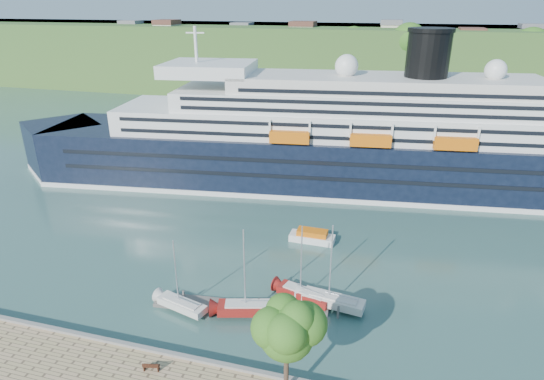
{
  "coord_description": "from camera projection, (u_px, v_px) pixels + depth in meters",
  "views": [
    {
      "loc": [
        14.71,
        -30.48,
        32.46
      ],
      "look_at": [
        -2.09,
        30.0,
        6.22
      ],
      "focal_mm": 30.0,
      "sensor_mm": 36.0,
      "label": 1
    }
  ],
  "objects": [
    {
      "name": "floating_pontoon",
      "position": [
        240.0,
        308.0,
        51.54
      ],
      "size": [
        20.01,
        4.55,
        0.44
      ],
      "primitive_type": null,
      "rotation": [
        0.0,
        0.0,
        0.11
      ],
      "color": "#69645D",
      "rests_on": "ground"
    },
    {
      "name": "sailboat_extra",
      "position": [
        305.0,
        267.0,
        51.29
      ],
      "size": [
        7.42,
        4.0,
        9.24
      ],
      "primitive_type": null,
      "rotation": [
        0.0,
        0.0,
        -0.3
      ],
      "color": "maroon",
      "rests_on": "ground"
    },
    {
      "name": "cruise_ship",
      "position": [
        344.0,
        111.0,
        81.29
      ],
      "size": [
        128.05,
        34.8,
        28.46
      ],
      "primitive_type": null,
      "rotation": [
        0.0,
        0.0,
        0.13
      ],
      "color": "black",
      "rests_on": "ground"
    },
    {
      "name": "quay_coping",
      "position": [
        207.0,
        361.0,
        42.63
      ],
      "size": [
        220.0,
        0.5,
        0.3
      ],
      "primitive_type": "cube",
      "color": "slate",
      "rests_on": "promenade"
    },
    {
      "name": "sailboat_white_near",
      "position": [
        180.0,
        279.0,
        49.72
      ],
      "size": [
        6.85,
        3.47,
        8.52
      ],
      "primitive_type": null,
      "rotation": [
        0.0,
        0.0,
        -0.26
      ],
      "color": "silver",
      "rests_on": "ground"
    },
    {
      "name": "tender_launch",
      "position": [
        312.0,
        236.0,
        65.9
      ],
      "size": [
        6.64,
        2.43,
        1.82
      ],
      "primitive_type": null,
      "rotation": [
        0.0,
        0.0,
        -0.03
      ],
      "color": "#D9630C",
      "rests_on": "ground"
    },
    {
      "name": "sailboat_white_far",
      "position": [
        335.0,
        271.0,
        49.91
      ],
      "size": [
        7.99,
        3.19,
        10.03
      ],
      "primitive_type": null,
      "rotation": [
        0.0,
        0.0,
        -0.14
      ],
      "color": "silver",
      "rests_on": "ground"
    },
    {
      "name": "far_hillside",
      "position": [
        361.0,
        61.0,
        167.52
      ],
      "size": [
        400.0,
        50.0,
        24.0
      ],
      "primitive_type": "cube",
      "color": "#2D5823",
      "rests_on": "ground"
    },
    {
      "name": "park_bench",
      "position": [
        151.0,
        366.0,
        41.66
      ],
      "size": [
        1.67,
        0.95,
        1.01
      ],
      "primitive_type": null,
      "rotation": [
        0.0,
        0.0,
        0.2
      ],
      "color": "#412012",
      "rests_on": "promenade"
    },
    {
      "name": "promenade_tree",
      "position": [
        287.0,
        344.0,
        37.58
      ],
      "size": [
        6.23,
        6.23,
        10.32
      ],
      "primitive_type": null,
      "color": "#295D18",
      "rests_on": "promenade"
    },
    {
      "name": "ground",
      "position": [
        209.0,
        369.0,
        43.25
      ],
      "size": [
        400.0,
        400.0,
        0.0
      ],
      "primitive_type": "plane",
      "color": "#305750",
      "rests_on": "ground"
    },
    {
      "name": "sailboat_red",
      "position": [
        250.0,
        277.0,
        48.62
      ],
      "size": [
        8.27,
        4.27,
        10.3
      ],
      "primitive_type": null,
      "rotation": [
        0.0,
        0.0,
        0.27
      ],
      "color": "maroon",
      "rests_on": "ground"
    }
  ]
}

